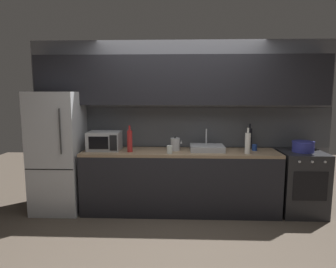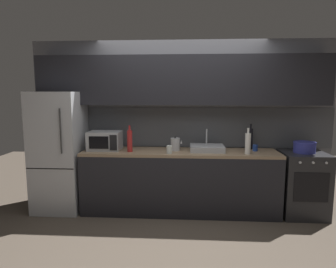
# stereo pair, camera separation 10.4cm
# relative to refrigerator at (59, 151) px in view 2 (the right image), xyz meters

# --- Properties ---
(ground_plane) EXTENTS (10.00, 10.00, 0.00)m
(ground_plane) POSITION_rel_refrigerator_xyz_m (1.77, -0.90, -0.87)
(ground_plane) COLOR #4C4238
(back_wall) EXTENTS (4.52, 0.44, 2.50)m
(back_wall) POSITION_rel_refrigerator_xyz_m (1.77, 0.30, 0.68)
(back_wall) COLOR slate
(back_wall) RESTS_ON ground
(counter_run) EXTENTS (2.78, 0.60, 0.90)m
(counter_run) POSITION_rel_refrigerator_xyz_m (1.77, 0.00, -0.42)
(counter_run) COLOR black
(counter_run) RESTS_ON ground
(refrigerator) EXTENTS (0.68, 0.69, 1.74)m
(refrigerator) POSITION_rel_refrigerator_xyz_m (0.00, 0.00, 0.00)
(refrigerator) COLOR #B7BABF
(refrigerator) RESTS_ON ground
(oven_range) EXTENTS (0.60, 0.62, 0.90)m
(oven_range) POSITION_rel_refrigerator_xyz_m (3.50, -0.00, -0.42)
(oven_range) COLOR #232326
(oven_range) RESTS_ON ground
(microwave) EXTENTS (0.46, 0.35, 0.27)m
(microwave) POSITION_rel_refrigerator_xyz_m (0.68, 0.02, 0.17)
(microwave) COLOR #A8AAAF
(microwave) RESTS_ON counter_run
(sink_basin) EXTENTS (0.48, 0.38, 0.30)m
(sink_basin) POSITION_rel_refrigerator_xyz_m (2.16, 0.03, 0.07)
(sink_basin) COLOR #ADAFB5
(sink_basin) RESTS_ON counter_run
(kettle) EXTENTS (0.17, 0.13, 0.21)m
(kettle) POSITION_rel_refrigerator_xyz_m (1.70, 0.03, 0.12)
(kettle) COLOR #B7BABF
(kettle) RESTS_ON counter_run
(wine_bottle_white) EXTENTS (0.08, 0.08, 0.35)m
(wine_bottle_white) POSITION_rel_refrigerator_xyz_m (2.69, -0.15, 0.18)
(wine_bottle_white) COLOR silver
(wine_bottle_white) RESTS_ON counter_run
(wine_bottle_red) EXTENTS (0.07, 0.07, 0.37)m
(wine_bottle_red) POSITION_rel_refrigerator_xyz_m (1.07, -0.10, 0.19)
(wine_bottle_red) COLOR #A82323
(wine_bottle_red) RESTS_ON counter_run
(wine_bottle_dark) EXTENTS (0.07, 0.07, 0.37)m
(wine_bottle_dark) POSITION_rel_refrigerator_xyz_m (2.80, 0.21, 0.19)
(wine_bottle_dark) COLOR black
(wine_bottle_dark) RESTS_ON counter_run
(mug_blue) EXTENTS (0.07, 0.07, 0.09)m
(mug_blue) POSITION_rel_refrigerator_xyz_m (2.84, 0.07, 0.07)
(mug_blue) COLOR #234299
(mug_blue) RESTS_ON counter_run
(mug_clear) EXTENTS (0.08, 0.08, 0.11)m
(mug_clear) POSITION_rel_refrigerator_xyz_m (1.63, -0.19, 0.08)
(mug_clear) COLOR silver
(mug_clear) RESTS_ON counter_run
(cooking_pot) EXTENTS (0.30, 0.30, 0.15)m
(cooking_pot) POSITION_rel_refrigerator_xyz_m (3.50, 0.00, 0.11)
(cooking_pot) COLOR #333899
(cooking_pot) RESTS_ON oven_range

